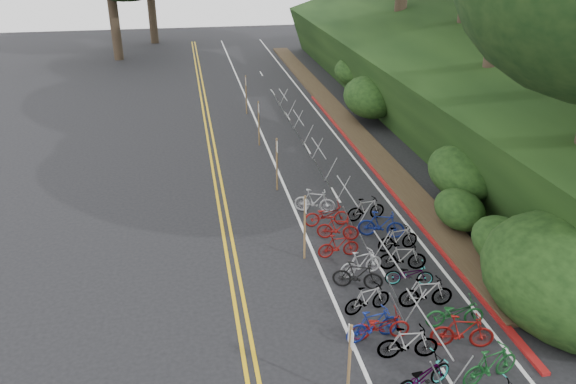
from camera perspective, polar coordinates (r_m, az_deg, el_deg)
ground at (r=16.43m, az=3.30°, el=-15.97°), size 120.00×120.00×0.00m
road_markings at (r=24.87m, az=-0.70°, el=-0.63°), size 7.47×80.00×0.01m
red_curb at (r=27.74m, az=8.99°, el=1.96°), size 0.25×28.00×0.10m
embankment at (r=35.92m, az=16.79°, el=10.77°), size 14.30×48.14×9.11m
bike_rack_front at (r=16.15m, az=13.93°, el=-13.53°), size 1.17×3.11×1.23m
bike_racks_rest at (r=27.59m, az=3.12°, el=3.92°), size 1.14×23.00×1.17m
signpost_near at (r=14.37m, az=6.28°, el=-16.33°), size 0.08×0.40×2.27m
signposts_rest at (r=27.88m, az=-2.16°, el=5.43°), size 0.08×18.40×2.50m
bike_front at (r=16.70m, az=8.65°, el=-13.17°), size 0.78×1.77×1.03m
bike_valet at (r=18.57m, az=10.61°, el=-9.05°), size 3.35×13.36×1.08m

